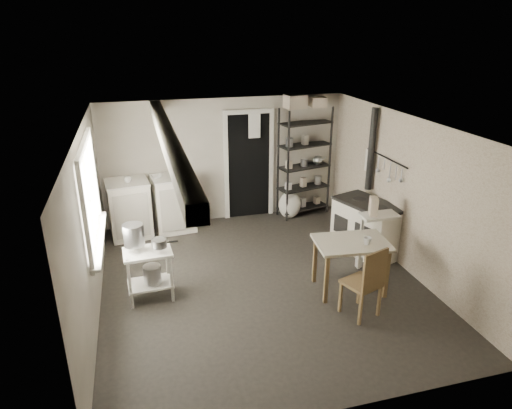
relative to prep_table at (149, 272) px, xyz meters
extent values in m
plane|color=black|center=(1.57, 0.01, -0.40)|extent=(5.00, 5.00, 0.00)
plane|color=beige|center=(1.57, 0.01, 1.90)|extent=(5.00, 5.00, 0.00)
cube|color=#A09889|center=(1.57, 2.51, 0.75)|extent=(4.50, 0.02, 2.30)
cube|color=#A09889|center=(1.57, -2.49, 0.75)|extent=(4.50, 0.02, 2.30)
cube|color=#A09889|center=(-0.68, 0.01, 0.75)|extent=(0.02, 5.00, 2.30)
cube|color=#A09889|center=(3.82, 0.01, 0.75)|extent=(0.02, 5.00, 2.30)
cylinder|color=#ACABAE|center=(-0.15, 0.07, 0.54)|extent=(0.35, 0.35, 0.29)
cylinder|color=#ACABAE|center=(0.16, -0.08, 0.45)|extent=(0.26, 0.26, 0.11)
cylinder|color=#ACABAE|center=(0.04, -0.05, -0.02)|extent=(0.31, 0.31, 0.26)
imported|color=silver|center=(0.29, 2.19, 0.55)|extent=(0.31, 0.31, 0.06)
imported|color=silver|center=(-0.19, 2.06, 0.57)|extent=(0.14, 0.14, 0.10)
imported|color=silver|center=(2.77, 2.33, 0.96)|extent=(0.09, 0.10, 0.18)
cube|color=beige|center=(2.84, 2.28, 1.61)|extent=(0.38, 0.34, 0.24)
cube|color=beige|center=(3.28, 2.29, 1.59)|extent=(0.29, 0.27, 0.18)
cube|color=beige|center=(3.28, -0.01, 0.61)|extent=(0.17, 0.21, 0.27)
imported|color=silver|center=(2.87, -0.64, 0.41)|extent=(0.12, 0.12, 0.10)
ellipsoid|color=silver|center=(2.76, 2.17, -0.16)|extent=(0.44, 0.37, 0.52)
cylinder|color=silver|center=(3.16, 0.06, -0.33)|extent=(0.14, 0.14, 0.14)
camera|label=1|loc=(-0.02, -5.56, 3.09)|focal=32.00mm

